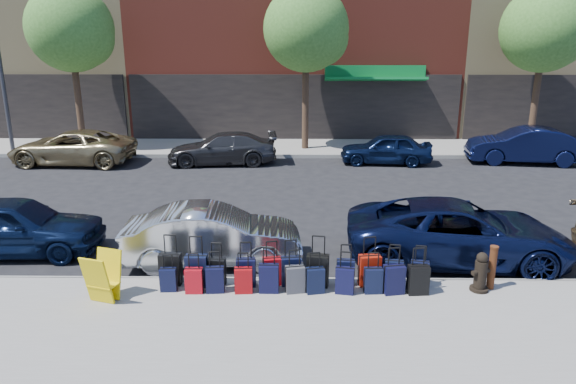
{
  "coord_description": "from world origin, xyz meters",
  "views": [
    {
      "loc": [
        0.01,
        -14.31,
        4.87
      ],
      "look_at": [
        -0.16,
        -1.5,
        1.17
      ],
      "focal_mm": 32.0,
      "sensor_mm": 36.0,
      "label": 1
    }
  ],
  "objects_px": {
    "car_near_2": "(458,232)",
    "car_far_0": "(72,147)",
    "display_rack": "(103,278)",
    "car_near_0": "(13,226)",
    "tree_center": "(309,31)",
    "tree_right": "(548,31)",
    "car_far_1": "(222,148)",
    "car_far_2": "(386,149)",
    "car_far_3": "(524,145)",
    "bollard": "(492,267)",
    "suitcase_front_5": "(291,271)",
    "streetlight": "(2,49)",
    "tree_left": "(74,31)",
    "fire_hydrant": "(481,273)",
    "car_near_1": "(213,236)"
  },
  "relations": [
    {
      "from": "suitcase_front_5",
      "to": "display_rack",
      "type": "height_order",
      "value": "display_rack"
    },
    {
      "from": "tree_right",
      "to": "car_near_2",
      "type": "distance_m",
      "value": 15.39
    },
    {
      "from": "tree_left",
      "to": "car_far_1",
      "type": "distance_m",
      "value": 8.75
    },
    {
      "from": "tree_left",
      "to": "car_far_3",
      "type": "height_order",
      "value": "tree_left"
    },
    {
      "from": "car_near_0",
      "to": "car_far_3",
      "type": "bearing_deg",
      "value": -61.1
    },
    {
      "from": "car_far_1",
      "to": "car_far_2",
      "type": "bearing_deg",
      "value": 86.09
    },
    {
      "from": "tree_center",
      "to": "tree_right",
      "type": "xyz_separation_m",
      "value": [
        10.5,
        0.0,
        0.0
      ]
    },
    {
      "from": "car_far_2",
      "to": "car_far_0",
      "type": "bearing_deg",
      "value": -84.14
    },
    {
      "from": "bollard",
      "to": "car_near_2",
      "type": "bearing_deg",
      "value": 95.16
    },
    {
      "from": "tree_center",
      "to": "car_far_3",
      "type": "height_order",
      "value": "tree_center"
    },
    {
      "from": "fire_hydrant",
      "to": "car_near_1",
      "type": "height_order",
      "value": "car_near_1"
    },
    {
      "from": "car_far_0",
      "to": "fire_hydrant",
      "type": "bearing_deg",
      "value": 50.45
    },
    {
      "from": "streetlight",
      "to": "fire_hydrant",
      "type": "bearing_deg",
      "value": -39.89
    },
    {
      "from": "car_near_0",
      "to": "display_rack",
      "type": "bearing_deg",
      "value": -132.65
    },
    {
      "from": "fire_hydrant",
      "to": "car_far_0",
      "type": "bearing_deg",
      "value": 114.73
    },
    {
      "from": "car_near_2",
      "to": "car_far_1",
      "type": "bearing_deg",
      "value": 39.96
    },
    {
      "from": "tree_left",
      "to": "car_far_1",
      "type": "relative_size",
      "value": 1.6
    },
    {
      "from": "display_rack",
      "to": "car_far_0",
      "type": "relative_size",
      "value": 0.19
    },
    {
      "from": "tree_left",
      "to": "suitcase_front_5",
      "type": "distance_m",
      "value": 18.01
    },
    {
      "from": "car_near_2",
      "to": "car_far_3",
      "type": "height_order",
      "value": "car_far_3"
    },
    {
      "from": "streetlight",
      "to": "car_far_1",
      "type": "bearing_deg",
      "value": -11.6
    },
    {
      "from": "car_far_1",
      "to": "car_near_0",
      "type": "bearing_deg",
      "value": -25.59
    },
    {
      "from": "tree_center",
      "to": "car_far_2",
      "type": "distance_m",
      "value": 6.3
    },
    {
      "from": "tree_center",
      "to": "suitcase_front_5",
      "type": "distance_m",
      "value": 15.13
    },
    {
      "from": "display_rack",
      "to": "fire_hydrant",
      "type": "bearing_deg",
      "value": 21.44
    },
    {
      "from": "display_rack",
      "to": "car_near_1",
      "type": "xyz_separation_m",
      "value": [
        1.76,
        2.13,
        0.04
      ]
    },
    {
      "from": "bollard",
      "to": "display_rack",
      "type": "height_order",
      "value": "display_rack"
    },
    {
      "from": "tree_right",
      "to": "fire_hydrant",
      "type": "xyz_separation_m",
      "value": [
        -7.45,
        -14.48,
        -4.89
      ]
    },
    {
      "from": "suitcase_front_5",
      "to": "car_far_0",
      "type": "bearing_deg",
      "value": 121.49
    },
    {
      "from": "display_rack",
      "to": "car_near_1",
      "type": "height_order",
      "value": "car_near_1"
    },
    {
      "from": "car_near_0",
      "to": "car_far_1",
      "type": "bearing_deg",
      "value": -23.15
    },
    {
      "from": "suitcase_front_5",
      "to": "tree_right",
      "type": "bearing_deg",
      "value": 44.5
    },
    {
      "from": "car_near_0",
      "to": "car_near_2",
      "type": "height_order",
      "value": "car_near_2"
    },
    {
      "from": "fire_hydrant",
      "to": "car_far_2",
      "type": "height_order",
      "value": "car_far_2"
    },
    {
      "from": "streetlight",
      "to": "car_far_1",
      "type": "xyz_separation_m",
      "value": [
        9.77,
        -2.01,
        -4.0
      ]
    },
    {
      "from": "car_far_2",
      "to": "car_near_2",
      "type": "bearing_deg",
      "value": 4.67
    },
    {
      "from": "bollard",
      "to": "car_near_2",
      "type": "height_order",
      "value": "car_near_2"
    },
    {
      "from": "bollard",
      "to": "car_near_0",
      "type": "distance_m",
      "value": 10.82
    },
    {
      "from": "fire_hydrant",
      "to": "suitcase_front_5",
      "type": "bearing_deg",
      "value": 153.45
    },
    {
      "from": "tree_left",
      "to": "streetlight",
      "type": "height_order",
      "value": "streetlight"
    },
    {
      "from": "car_far_2",
      "to": "streetlight",
      "type": "bearing_deg",
      "value": -91.52
    },
    {
      "from": "car_far_3",
      "to": "tree_right",
      "type": "bearing_deg",
      "value": 156.5
    },
    {
      "from": "streetlight",
      "to": "display_rack",
      "type": "xyz_separation_m",
      "value": [
        9.19,
        -14.29,
        -4.04
      ]
    },
    {
      "from": "display_rack",
      "to": "car_far_1",
      "type": "bearing_deg",
      "value": 104.71
    },
    {
      "from": "car_far_3",
      "to": "bollard",
      "type": "bearing_deg",
      "value": -18.17
    },
    {
      "from": "display_rack",
      "to": "car_near_0",
      "type": "xyz_separation_m",
      "value": [
        -3.08,
        2.6,
        0.08
      ]
    },
    {
      "from": "car_near_2",
      "to": "car_far_0",
      "type": "height_order",
      "value": "same"
    },
    {
      "from": "fire_hydrant",
      "to": "bollard",
      "type": "height_order",
      "value": "bollard"
    },
    {
      "from": "tree_right",
      "to": "car_far_3",
      "type": "height_order",
      "value": "tree_right"
    },
    {
      "from": "streetlight",
      "to": "bollard",
      "type": "distance_m",
      "value": 22.0
    }
  ]
}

